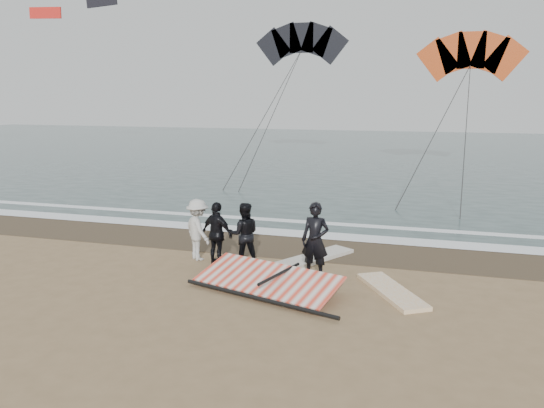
# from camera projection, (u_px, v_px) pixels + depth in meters

# --- Properties ---
(ground) EXTENTS (120.00, 120.00, 0.00)m
(ground) POSITION_uv_depth(u_px,v_px,m) (244.00, 299.00, 12.07)
(ground) COLOR #8C704C
(ground) RESTS_ON ground
(sea) EXTENTS (120.00, 54.00, 0.02)m
(sea) POSITION_uv_depth(u_px,v_px,m) (376.00, 152.00, 43.15)
(sea) COLOR #233838
(sea) RESTS_ON ground
(wet_sand) EXTENTS (120.00, 2.80, 0.01)m
(wet_sand) POSITION_uv_depth(u_px,v_px,m) (292.00, 246.00, 16.31)
(wet_sand) COLOR #4C3D2B
(wet_sand) RESTS_ON ground
(foam_near) EXTENTS (120.00, 0.90, 0.01)m
(foam_near) POSITION_uv_depth(u_px,v_px,m) (302.00, 234.00, 17.62)
(foam_near) COLOR white
(foam_near) RESTS_ON sea
(foam_far) EXTENTS (120.00, 0.45, 0.01)m
(foam_far) POSITION_uv_depth(u_px,v_px,m) (312.00, 222.00, 19.22)
(foam_far) COLOR white
(foam_far) RESTS_ON sea
(man_main) EXTENTS (0.76, 0.55, 1.95)m
(man_main) POSITION_uv_depth(u_px,v_px,m) (315.00, 240.00, 13.29)
(man_main) COLOR black
(man_main) RESTS_ON ground
(board_white) EXTENTS (1.83, 2.44, 0.10)m
(board_white) POSITION_uv_depth(u_px,v_px,m) (392.00, 291.00, 12.41)
(board_white) COLOR white
(board_white) RESTS_ON ground
(board_cream) EXTENTS (1.95, 2.57, 0.11)m
(board_cream) POSITION_uv_depth(u_px,v_px,m) (315.00, 258.00, 14.95)
(board_cream) COLOR beige
(board_cream) RESTS_ON ground
(trio_cluster) EXTENTS (2.54, 1.28, 1.74)m
(trio_cluster) POSITION_uv_depth(u_px,v_px,m) (218.00, 232.00, 14.53)
(trio_cluster) COLOR black
(trio_cluster) RESTS_ON ground
(sail_rig) EXTENTS (3.90, 2.64, 0.49)m
(sail_rig) POSITION_uv_depth(u_px,v_px,m) (266.00, 281.00, 12.67)
(sail_rig) COLOR black
(sail_rig) RESTS_ON ground
(kite_red) EXTENTS (6.38, 6.10, 13.48)m
(kite_red) POSITION_uv_depth(u_px,v_px,m) (471.00, 59.00, 29.39)
(kite_red) COLOR #C54517
(kite_red) RESTS_ON ground
(kite_dark) EXTENTS (7.20, 6.88, 15.50)m
(kite_dark) POSITION_uv_depth(u_px,v_px,m) (301.00, 46.00, 36.40)
(kite_dark) COLOR black
(kite_dark) RESTS_ON ground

